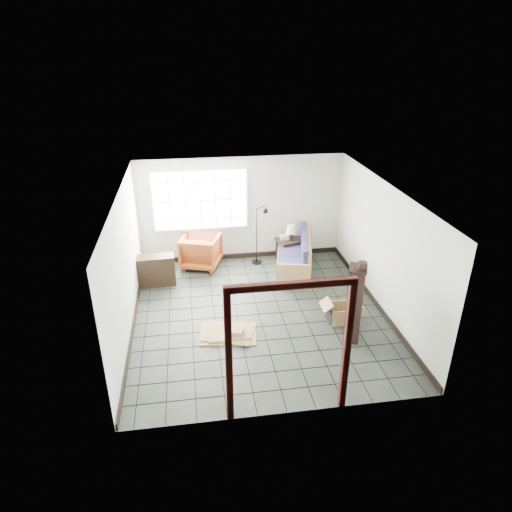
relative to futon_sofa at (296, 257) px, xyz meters
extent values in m
plane|color=black|center=(-1.20, -1.88, -0.32)|extent=(5.50, 5.50, 0.00)
cube|color=#B5BAB3|center=(-1.20, 0.87, 0.98)|extent=(5.00, 0.02, 2.60)
cube|color=#B5BAB3|center=(-1.20, -4.63, 0.98)|extent=(5.00, 0.02, 2.60)
cube|color=#B5BAB3|center=(-3.70, -1.88, 0.98)|extent=(0.02, 5.50, 2.60)
cube|color=#B5BAB3|center=(1.30, -1.88, 0.98)|extent=(0.02, 5.50, 2.60)
cube|color=white|center=(-1.20, -1.88, 2.28)|extent=(5.00, 5.50, 0.02)
cube|color=black|center=(-1.20, 0.85, -0.26)|extent=(4.95, 0.03, 0.12)
cube|color=black|center=(-3.68, -1.88, -0.26)|extent=(0.03, 5.45, 0.12)
cube|color=black|center=(1.28, -1.88, -0.26)|extent=(0.03, 5.45, 0.12)
cube|color=silver|center=(-2.20, 0.83, 1.28)|extent=(2.32, 0.06, 1.52)
cube|color=white|center=(-2.20, 0.79, 1.28)|extent=(2.20, 0.02, 1.40)
cube|color=#380E0C|center=(-2.05, -4.58, 0.73)|extent=(0.10, 0.08, 2.10)
cube|color=#380E0C|center=(-0.35, -4.58, 0.73)|extent=(0.10, 0.08, 2.10)
cube|color=#380E0C|center=(-1.20, -4.58, 1.83)|extent=(1.80, 0.08, 0.10)
cube|color=#AD7D4E|center=(-0.06, 0.01, -0.15)|extent=(1.14, 2.02, 0.34)
cube|color=#AD7D4E|center=(-0.27, -0.94, -0.02)|extent=(0.75, 0.22, 0.61)
cube|color=#AD7D4E|center=(0.15, 0.97, -0.02)|extent=(0.75, 0.22, 0.61)
cube|color=#AD7D4E|center=(0.27, -0.06, 0.20)|extent=(0.48, 1.87, 0.66)
cube|color=#20183D|center=(-0.21, -0.60, 0.10)|extent=(0.80, 0.74, 0.15)
cube|color=#20183D|center=(0.06, -0.65, 0.32)|extent=(0.26, 0.62, 0.49)
cube|color=#20183D|center=(-0.08, 0.02, 0.10)|extent=(0.80, 0.74, 0.15)
cube|color=#20183D|center=(0.19, -0.04, 0.32)|extent=(0.26, 0.62, 0.49)
cube|color=#20183D|center=(0.05, 0.63, 0.10)|extent=(0.80, 0.74, 0.15)
cube|color=#20183D|center=(0.32, 0.57, 0.32)|extent=(0.26, 0.62, 0.49)
imported|color=#8D3F14|center=(-2.25, 0.52, 0.13)|extent=(1.09, 1.05, 0.90)
cube|color=black|center=(-0.08, 0.52, 0.21)|extent=(0.63, 0.63, 0.06)
cube|color=black|center=(-0.23, 0.26, -0.06)|extent=(0.06, 0.06, 0.52)
cube|color=black|center=(0.17, 0.37, -0.06)|extent=(0.06, 0.06, 0.52)
cube|color=black|center=(-0.33, 0.66, -0.06)|extent=(0.06, 0.06, 0.52)
cube|color=black|center=(0.07, 0.77, -0.06)|extent=(0.06, 0.06, 0.52)
cylinder|color=black|center=(-0.03, 0.47, 0.31)|extent=(0.11, 0.11, 0.14)
cylinder|color=black|center=(-0.03, 0.47, 0.43)|extent=(0.03, 0.03, 0.10)
cone|color=#F0E4C5|center=(-0.03, 0.47, 0.54)|extent=(0.29, 0.29, 0.20)
cube|color=silver|center=(-0.15, 0.59, 0.29)|extent=(0.27, 0.23, 0.09)
cylinder|color=black|center=(-0.27, 0.58, 0.29)|extent=(0.02, 0.06, 0.05)
cylinder|color=black|center=(-0.88, 0.50, -0.31)|extent=(0.29, 0.29, 0.03)
cylinder|color=black|center=(-0.88, 0.50, 0.41)|extent=(0.03, 0.03, 1.42)
cylinder|color=black|center=(-0.79, 0.43, 1.15)|extent=(0.24, 0.09, 0.13)
sphere|color=black|center=(-0.69, 0.35, 1.09)|extent=(0.16, 0.16, 0.13)
cube|color=black|center=(-3.32, -0.28, 0.03)|extent=(0.92, 0.40, 0.70)
cube|color=black|center=(-3.32, -0.28, 0.04)|extent=(0.86, 0.35, 0.03)
cube|color=black|center=(0.38, -2.96, 0.41)|extent=(0.40, 0.44, 1.46)
cube|color=black|center=(0.38, -2.96, 1.14)|extent=(0.44, 0.49, 0.04)
cylinder|color=black|center=(0.43, -3.00, 1.22)|extent=(0.17, 0.17, 0.12)
cube|color=#9F844C|center=(0.37, -2.35, -0.31)|extent=(0.50, 0.40, 0.02)
cube|color=black|center=(0.13, -2.35, -0.15)|extent=(0.02, 0.40, 0.34)
cube|color=#9F844C|center=(0.62, -2.35, -0.15)|extent=(0.02, 0.40, 0.34)
cube|color=#9F844C|center=(0.38, -2.55, -0.15)|extent=(0.50, 0.02, 0.34)
cube|color=#9F844C|center=(0.37, -2.15, -0.15)|extent=(0.50, 0.02, 0.34)
cube|color=#9F844C|center=(0.06, -2.35, 0.08)|extent=(0.19, 0.40, 0.14)
cube|color=#9F844C|center=(0.69, -2.34, 0.08)|extent=(0.19, 0.40, 0.14)
cube|color=#9F844C|center=(-1.88, -2.49, -0.31)|extent=(1.15, 0.89, 0.02)
cube|color=#9F844C|center=(-1.88, -2.49, -0.29)|extent=(1.10, 0.95, 0.02)
cube|color=#9F844C|center=(-1.88, -2.49, -0.27)|extent=(0.81, 0.59, 0.02)
cube|color=#9F844C|center=(-1.76, -2.56, -0.21)|extent=(0.37, 0.33, 0.09)
camera|label=1|loc=(-2.44, -9.67, 4.71)|focal=32.00mm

